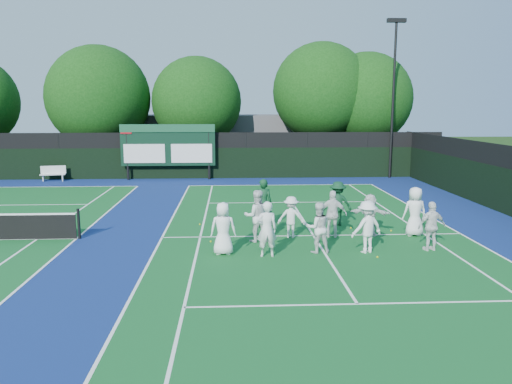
{
  "coord_description": "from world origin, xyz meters",
  "views": [
    {
      "loc": [
        -2.98,
        -16.52,
        4.66
      ],
      "look_at": [
        -2.0,
        3.0,
        1.3
      ],
      "focal_mm": 35.0,
      "sensor_mm": 36.0,
      "label": 1
    }
  ],
  "objects": [
    {
      "name": "ground",
      "position": [
        0.0,
        0.0,
        0.0
      ],
      "size": [
        120.0,
        120.0,
        0.0
      ],
      "primitive_type": "plane",
      "color": "#17340E",
      "rests_on": "ground"
    },
    {
      "name": "court_apron",
      "position": [
        -6.0,
        1.0,
        0.0
      ],
      "size": [
        34.0,
        32.0,
        0.01
      ],
      "primitive_type": "cube",
      "color": "navy",
      "rests_on": "ground"
    },
    {
      "name": "near_court",
      "position": [
        0.0,
        1.0,
        0.01
      ],
      "size": [
        11.05,
        23.85,
        0.01
      ],
      "color": "#125923",
      "rests_on": "ground"
    },
    {
      "name": "back_fence",
      "position": [
        -6.0,
        16.0,
        1.36
      ],
      "size": [
        34.0,
        0.08,
        3.0
      ],
      "color": "black",
      "rests_on": "ground"
    },
    {
      "name": "scoreboard",
      "position": [
        -7.01,
        15.59,
        2.19
      ],
      "size": [
        6.0,
        0.21,
        3.55
      ],
      "color": "black",
      "rests_on": "ground"
    },
    {
      "name": "clubhouse",
      "position": [
        -2.0,
        24.0,
        2.0
      ],
      "size": [
        18.0,
        6.0,
        4.0
      ],
      "primitive_type": "cube",
      "color": "#57585D",
      "rests_on": "ground"
    },
    {
      "name": "light_pole_right",
      "position": [
        7.5,
        15.7,
        6.3
      ],
      "size": [
        1.2,
        0.3,
        10.12
      ],
      "color": "black",
      "rests_on": "ground"
    },
    {
      "name": "bench",
      "position": [
        -14.25,
        15.37,
        0.51
      ],
      "size": [
        1.56,
        0.69,
        0.96
      ],
      "color": "silver",
      "rests_on": "ground"
    },
    {
      "name": "tree_b",
      "position": [
        -12.08,
        19.58,
        5.09
      ],
      "size": [
        7.21,
        7.21,
        8.88
      ],
      "color": "black",
      "rests_on": "ground"
    },
    {
      "name": "tree_c",
      "position": [
        -5.23,
        19.58,
        4.83
      ],
      "size": [
        6.32,
        6.32,
        8.16
      ],
      "color": "black",
      "rests_on": "ground"
    },
    {
      "name": "tree_d",
      "position": [
        3.66,
        19.58,
        5.52
      ],
      "size": [
        6.96,
        6.96,
        9.19
      ],
      "color": "black",
      "rests_on": "ground"
    },
    {
      "name": "tree_e",
      "position": [
        6.91,
        19.58,
        5.04
      ],
      "size": [
        6.6,
        6.6,
        8.51
      ],
      "color": "black",
      "rests_on": "ground"
    },
    {
      "name": "tennis_ball_0",
      "position": [
        -3.71,
        0.29,
        0.03
      ],
      "size": [
        0.07,
        0.07,
        0.07
      ],
      "primitive_type": "sphere",
      "color": "#BCC417",
      "rests_on": "ground"
    },
    {
      "name": "tennis_ball_1",
      "position": [
        3.04,
        1.49,
        0.03
      ],
      "size": [
        0.07,
        0.07,
        0.07
      ],
      "primitive_type": "sphere",
      "color": "#BCC417",
      "rests_on": "ground"
    },
    {
      "name": "tennis_ball_2",
      "position": [
        1.55,
        -1.78,
        0.03
      ],
      "size": [
        0.07,
        0.07,
        0.07
      ],
      "primitive_type": "sphere",
      "color": "#BCC417",
      "rests_on": "ground"
    },
    {
      "name": "tennis_ball_3",
      "position": [
        -4.25,
        2.89,
        0.03
      ],
      "size": [
        0.07,
        0.07,
        0.07
      ],
      "primitive_type": "sphere",
      "color": "#BCC417",
      "rests_on": "ground"
    },
    {
      "name": "tennis_ball_4",
      "position": [
        -0.45,
        4.12,
        0.03
      ],
      "size": [
        0.07,
        0.07,
        0.07
      ],
      "primitive_type": "sphere",
      "color": "#BCC417",
      "rests_on": "ground"
    },
    {
      "name": "tennis_ball_5",
      "position": [
        1.62,
        2.0,
        0.03
      ],
      "size": [
        0.07,
        0.07,
        0.07
      ],
      "primitive_type": "sphere",
      "color": "#BCC417",
      "rests_on": "ground"
    },
    {
      "name": "player_front_0",
      "position": [
        -3.25,
        -1.13,
        0.85
      ],
      "size": [
        0.85,
        0.58,
        1.69
      ],
      "primitive_type": "imported",
      "rotation": [
        0.0,
        0.0,
        3.1
      ],
      "color": "white",
      "rests_on": "ground"
    },
    {
      "name": "player_front_1",
      "position": [
        -1.89,
        -1.46,
        0.89
      ],
      "size": [
        0.67,
        0.45,
        1.77
      ],
      "primitive_type": "imported",
      "rotation": [
        0.0,
        0.0,
        3.19
      ],
      "color": "white",
      "rests_on": "ground"
    },
    {
      "name": "player_front_2",
      "position": [
        -0.21,
        -1.08,
        0.82
      ],
      "size": [
        0.85,
        0.68,
        1.65
      ],
      "primitive_type": "imported",
      "rotation": [
        0.0,
        0.0,
        3.22
      ],
      "color": "white",
      "rests_on": "ground"
    },
    {
      "name": "player_front_3",
      "position": [
        1.35,
        -1.17,
        0.85
      ],
      "size": [
        1.25,
        0.99,
        1.7
      ],
      "primitive_type": "imported",
      "rotation": [
        0.0,
        0.0,
        3.51
      ],
      "color": "white",
      "rests_on": "ground"
    },
    {
      "name": "player_front_4",
      "position": [
        3.52,
        -1.06,
        0.82
      ],
      "size": [
        1.01,
        0.56,
        1.63
      ],
      "primitive_type": "imported",
      "rotation": [
        0.0,
        0.0,
        3.32
      ],
      "color": "white",
      "rests_on": "ground"
    },
    {
      "name": "player_back_0",
      "position": [
        -2.11,
        0.35,
        0.91
      ],
      "size": [
        0.96,
        0.79,
        1.82
      ],
      "primitive_type": "imported",
      "rotation": [
        0.0,
        0.0,
        3.26
      ],
      "color": "silver",
      "rests_on": "ground"
    },
    {
      "name": "player_back_1",
      "position": [
        -0.85,
        0.82,
        0.75
      ],
      "size": [
        1.07,
        0.77,
        1.5
      ],
      "primitive_type": "imported",
      "rotation": [
        0.0,
        0.0,
        2.91
      ],
      "color": "white",
      "rests_on": "ground"
    },
    {
      "name": "player_back_2",
      "position": [
        0.64,
        0.77,
        0.86
      ],
      "size": [
        1.07,
        0.65,
        1.71
      ],
      "primitive_type": "imported",
      "rotation": [
        0.0,
        0.0,
        2.9
      ],
      "color": "white",
      "rests_on": "ground"
    },
    {
      "name": "player_back_3",
      "position": [
        2.04,
        0.94,
        0.78
      ],
      "size": [
        1.51,
        0.94,
        1.55
      ],
      "primitive_type": "imported",
      "rotation": [
        0.0,
        0.0,
        2.78
      ],
      "color": "white",
      "rests_on": "ground"
    },
    {
      "name": "player_back_4",
      "position": [
        3.66,
        0.85,
        0.9
      ],
      "size": [
        0.92,
        0.64,
        1.8
      ],
      "primitive_type": "imported",
      "rotation": [
        0.0,
        0.0,
        3.22
      ],
      "color": "white",
      "rests_on": "ground"
    },
    {
      "name": "coach_left",
      "position": [
        -1.76,
        2.37,
        0.96
      ],
      "size": [
        0.73,
        0.51,
        1.92
      ],
      "primitive_type": "imported",
      "rotation": [
        0.0,
        0.0,
        3.07
      ],
      "color": "#103B20",
      "rests_on": "ground"
    },
    {
      "name": "coach_right",
      "position": [
        1.2,
        2.57,
        0.88
      ],
      "size": [
        1.15,
        0.67,
        1.76
      ],
      "primitive_type": "imported",
      "rotation": [
        0.0,
        0.0,
        3.13
      ],
      "color": "#0F3820",
      "rests_on": "ground"
    }
  ]
}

